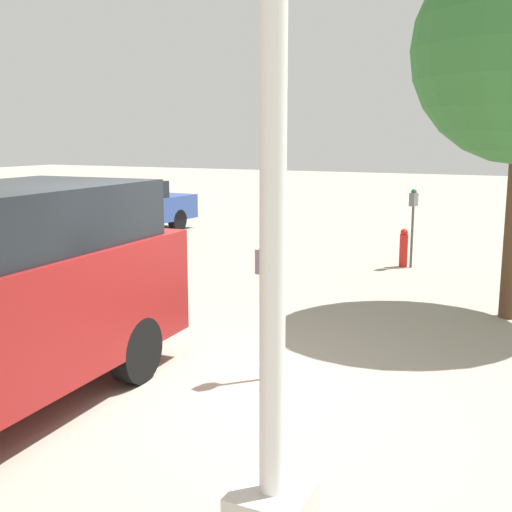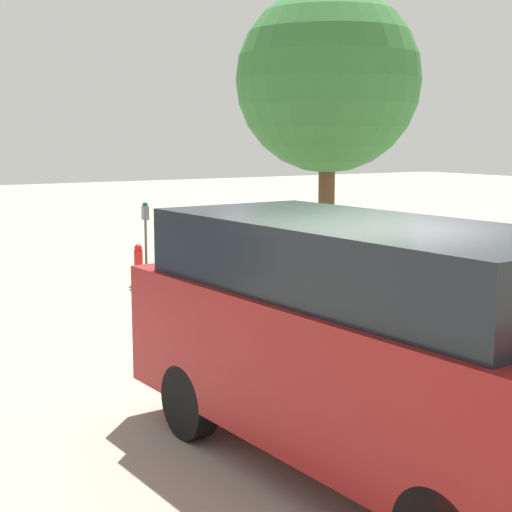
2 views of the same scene
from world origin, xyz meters
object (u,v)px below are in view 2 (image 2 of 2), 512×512
(parked_van, at_px, (367,339))
(street_tree, at_px, (328,81))
(fire_hydrant, at_px, (139,264))
(parking_meter_near, at_px, (372,280))
(parking_meter_far, at_px, (145,224))

(parked_van, xyz_separation_m, street_tree, (-5.98, 4.09, 2.57))
(fire_hydrant, bearing_deg, street_tree, 37.02)
(parking_meter_near, xyz_separation_m, fire_hydrant, (-6.72, -0.09, -0.73))
(parking_meter_far, xyz_separation_m, fire_hydrant, (-0.01, -0.16, -0.77))
(parking_meter_near, bearing_deg, street_tree, 161.49)
(parking_meter_near, height_order, street_tree, street_tree)
(parking_meter_near, xyz_separation_m, parked_van, (2.22, -1.93, 0.04))
(street_tree, bearing_deg, parking_meter_far, -144.87)
(parking_meter_near, bearing_deg, parking_meter_far, -169.28)
(fire_hydrant, bearing_deg, parked_van, -11.67)
(parking_meter_far, relative_size, fire_hydrant, 2.03)
(street_tree, xyz_separation_m, fire_hydrant, (-2.97, -2.24, -3.35))
(parking_meter_far, bearing_deg, parked_van, -1.32)
(parked_van, bearing_deg, street_tree, 142.62)
(street_tree, relative_size, fire_hydrant, 6.85)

